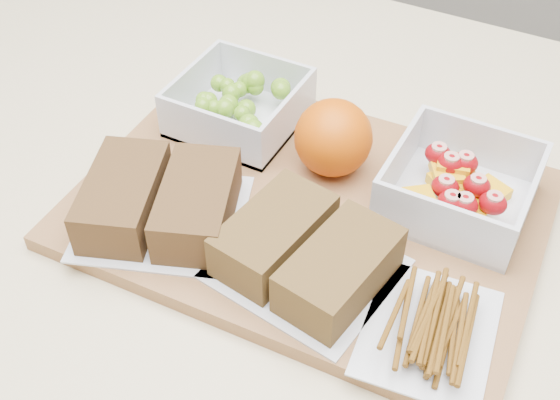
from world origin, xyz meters
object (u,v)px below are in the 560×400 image
(fruit_container, at_px, (459,189))
(sandwich_bag_left, at_px, (160,201))
(grape_container, at_px, (240,105))
(sandwich_bag_center, at_px, (306,253))
(pretzel_bag, at_px, (431,323))
(orange, at_px, (333,138))
(cutting_board, at_px, (308,209))

(fruit_container, xyz_separation_m, sandwich_bag_left, (-0.23, -0.14, 0.00))
(fruit_container, bearing_deg, grape_container, 176.28)
(sandwich_bag_center, distance_m, pretzel_bag, 0.11)
(orange, height_order, sandwich_bag_left, orange)
(grape_container, bearing_deg, fruit_container, -3.72)
(orange, xyz_separation_m, sandwich_bag_left, (-0.11, -0.14, -0.02))
(grape_container, height_order, sandwich_bag_left, grape_container)
(sandwich_bag_left, bearing_deg, pretzel_bag, -1.48)
(sandwich_bag_left, relative_size, pretzel_bag, 1.39)
(grape_container, relative_size, sandwich_bag_left, 0.66)
(orange, bearing_deg, sandwich_bag_left, -128.01)
(orange, relative_size, sandwich_bag_center, 0.47)
(sandwich_bag_left, bearing_deg, fruit_container, 31.69)
(sandwich_bag_center, bearing_deg, grape_container, 135.12)
(cutting_board, distance_m, pretzel_bag, 0.17)
(pretzel_bag, bearing_deg, fruit_container, 99.93)
(fruit_container, distance_m, orange, 0.12)
(cutting_board, relative_size, sandwich_bag_left, 2.32)
(sandwich_bag_left, distance_m, pretzel_bag, 0.26)
(sandwich_bag_left, bearing_deg, sandwich_bag_center, 2.52)
(fruit_container, bearing_deg, cutting_board, -152.99)
(cutting_board, xyz_separation_m, fruit_container, (0.12, 0.06, 0.03))
(cutting_board, height_order, pretzel_bag, pretzel_bag)
(pretzel_bag, bearing_deg, orange, 136.49)
(orange, xyz_separation_m, pretzel_bag, (0.15, -0.14, -0.02))
(cutting_board, distance_m, grape_container, 0.14)
(cutting_board, distance_m, sandwich_bag_center, 0.09)
(sandwich_bag_center, bearing_deg, orange, 105.56)
(fruit_container, bearing_deg, pretzel_bag, -80.07)
(cutting_board, xyz_separation_m, sandwich_bag_left, (-0.11, -0.08, 0.03))
(grape_container, relative_size, fruit_container, 0.96)
(grape_container, bearing_deg, sandwich_bag_center, -44.88)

